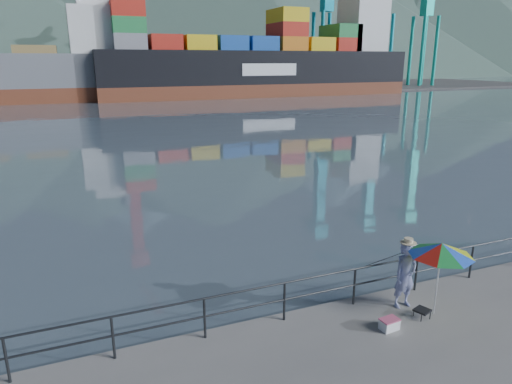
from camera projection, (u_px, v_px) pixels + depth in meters
harbor_water at (87, 83)px, 125.70m from camera, size 500.00×280.00×0.00m
far_dock at (145, 90)px, 96.39m from camera, size 200.00×40.00×0.40m
guardrail at (320, 293)px, 11.40m from camera, size 22.00×0.06×1.03m
port_cranes at (253, 8)px, 91.49m from camera, size 116.00×28.00×38.40m
container_stacks at (237, 76)px, 103.22m from camera, size 58.00×5.40×7.80m
fisherman at (405, 275)px, 11.59m from camera, size 0.64×0.42×1.73m
beach_umbrella at (441, 250)px, 10.98m from camera, size 1.65×1.65×1.90m
folding_stool at (422, 313)px, 11.25m from camera, size 0.44×0.44×0.23m
cooler_bag at (389, 325)px, 10.76m from camera, size 0.45×0.32×0.24m
fishing_rod at (382, 289)px, 12.69m from camera, size 0.65×1.48×1.13m
bulk_carrier at (0, 74)px, 68.65m from camera, size 52.23×9.04×14.50m
container_ship at (268, 61)px, 82.13m from camera, size 56.57×9.43×18.10m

